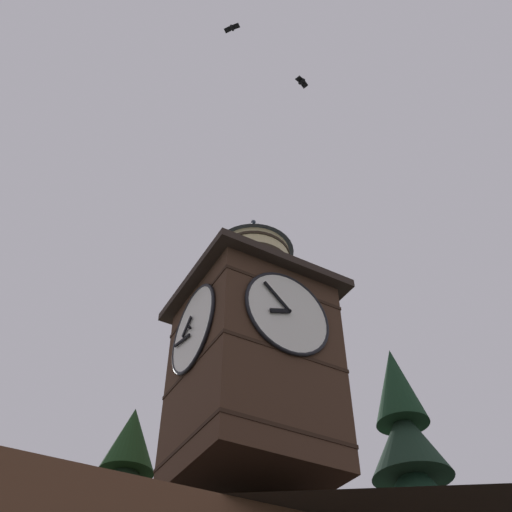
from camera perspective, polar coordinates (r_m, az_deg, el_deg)
The scene contains 3 objects.
clock_tower at distance 16.60m, azimuth -0.33°, elevation -9.03°, with size 4.31×4.31×9.10m.
flying_bird_high at distance 22.54m, azimuth -2.34°, elevation 21.22°, with size 0.48×0.56×0.14m.
flying_bird_low at distance 19.18m, azimuth 4.45°, elevation 16.49°, with size 0.48×0.32×0.14m.
Camera 1 is at (8.09, 12.66, 1.87)m, focal length 41.29 mm.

